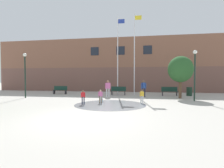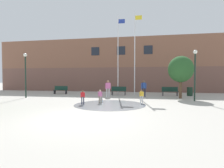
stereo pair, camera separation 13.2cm
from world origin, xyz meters
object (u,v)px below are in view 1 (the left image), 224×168
object	(u,v)px
park_bench_under_left_flagpole	(60,90)
trash_can	(189,91)
park_bench_near_trashcan	(169,91)
lamp_post_right_lane	(195,68)
child_in_fountain	(100,95)
child_running	(83,96)
adult_watching	(144,87)
park_bench_center	(118,91)
flagpole_left	(118,53)
flagpole_right	(135,51)
lamp_post_left_lane	(25,69)
street_tree_near_building	(180,69)
child_with_pink_shirt	(142,95)
adult_in_red	(108,87)

from	to	relation	value
park_bench_under_left_flagpole	trash_can	distance (m)	14.01
park_bench_near_trashcan	lamp_post_right_lane	distance (m)	4.65
child_in_fountain	child_running	bearing A→B (deg)	97.67
adult_watching	lamp_post_right_lane	world-z (taller)	lamp_post_right_lane
park_bench_center	flagpole_left	world-z (taller)	flagpole_left
flagpole_right	trash_can	bearing A→B (deg)	-2.68
adult_watching	lamp_post_left_lane	world-z (taller)	lamp_post_left_lane
park_bench_under_left_flagpole	street_tree_near_building	size ratio (longest dim) A/B	0.42
child_with_pink_shirt	lamp_post_right_lane	distance (m)	4.99
park_bench_under_left_flagpole	adult_watching	world-z (taller)	adult_watching
park_bench_near_trashcan	child_with_pink_shirt	bearing A→B (deg)	-115.62
park_bench_center	flagpole_right	world-z (taller)	flagpole_right
child_with_pink_shirt	adult_watching	bearing A→B (deg)	69.53
flagpole_right	lamp_post_left_lane	world-z (taller)	flagpole_right
child_running	lamp_post_right_lane	bearing A→B (deg)	168.45
adult_in_red	lamp_post_right_lane	distance (m)	7.62
child_running	child_with_pink_shirt	size ratio (longest dim) A/B	1.00
child_running	child_with_pink_shirt	bearing A→B (deg)	165.11
adult_in_red	flagpole_left	bearing A→B (deg)	-125.29
child_in_fountain	trash_can	distance (m)	10.22
lamp_post_left_lane	trash_can	size ratio (longest dim) A/B	4.56
child_with_pink_shirt	trash_can	world-z (taller)	child_with_pink_shirt
flagpole_right	street_tree_near_building	xyz separation A→B (m)	(4.20, -2.67, -2.12)
adult_watching	child_running	bearing A→B (deg)	122.46
child_in_fountain	park_bench_center	bearing A→B (deg)	-33.53
child_with_pink_shirt	lamp_post_right_lane	size ratio (longest dim) A/B	0.24
flagpole_right	lamp_post_left_lane	distance (m)	11.06
park_bench_under_left_flagpole	flagpole_left	distance (m)	7.78
child_in_fountain	flagpole_left	size ratio (longest dim) A/B	0.11
child_running	flagpole_left	bearing A→B (deg)	-133.61
flagpole_right	street_tree_near_building	world-z (taller)	flagpole_right
park_bench_center	street_tree_near_building	bearing A→B (deg)	-19.04
lamp_post_left_lane	street_tree_near_building	size ratio (longest dim) A/B	1.08
park_bench_under_left_flagpole	child_in_fountain	distance (m)	8.92
trash_can	street_tree_near_building	xyz separation A→B (m)	(-1.39, -2.41, 2.15)
park_bench_under_left_flagpole	child_in_fountain	world-z (taller)	child_in_fountain
child_with_pink_shirt	adult_in_red	size ratio (longest dim) A/B	0.62
adult_in_red	park_bench_near_trashcan	bearing A→B (deg)	177.61
lamp_post_left_lane	trash_can	distance (m)	16.16
park_bench_near_trashcan	lamp_post_right_lane	bearing A→B (deg)	-71.29
child_with_pink_shirt	adult_watching	size ratio (longest dim) A/B	0.62
adult_watching	flagpole_left	xyz separation A→B (m)	(-2.79, 2.01, 3.65)
park_bench_center	flagpole_left	distance (m)	4.15
park_bench_center	child_in_fountain	size ratio (longest dim) A/B	1.62
park_bench_near_trashcan	child_with_pink_shirt	world-z (taller)	child_with_pink_shirt
child_in_fountain	lamp_post_right_lane	distance (m)	7.78
park_bench_under_left_flagpole	flagpole_left	world-z (taller)	flagpole_left
child_with_pink_shirt	lamp_post_left_lane	size ratio (longest dim) A/B	0.24
adult_watching	lamp_post_left_lane	size ratio (longest dim) A/B	0.39
child_in_fountain	lamp_post_left_lane	bearing A→B (deg)	44.70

